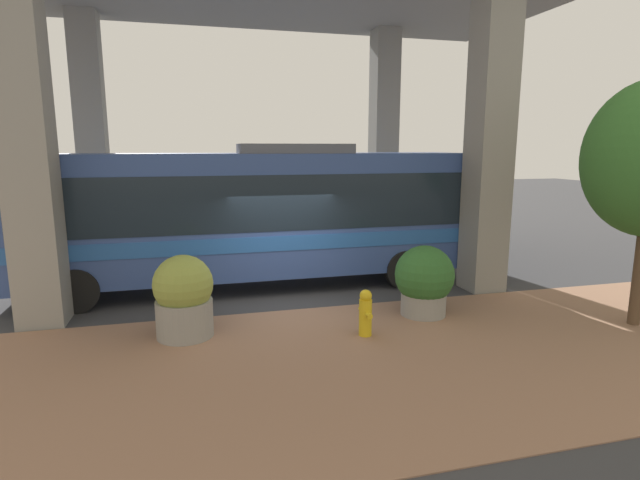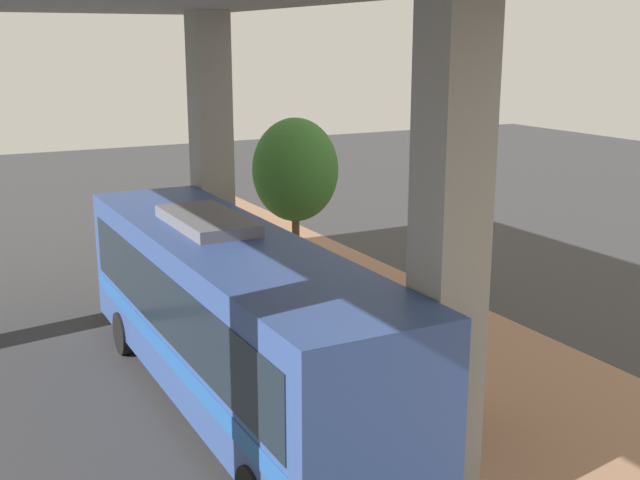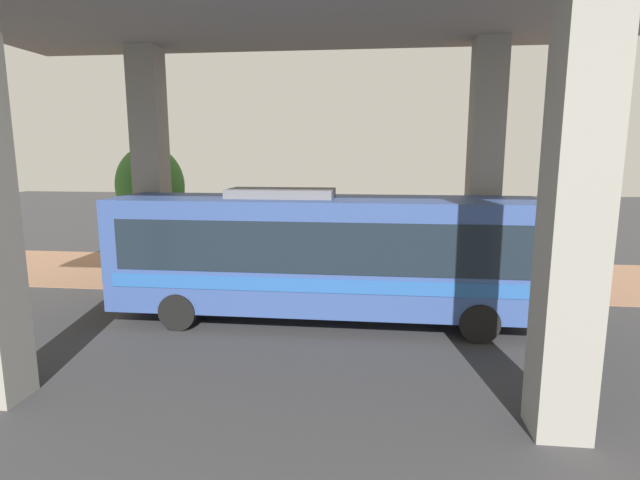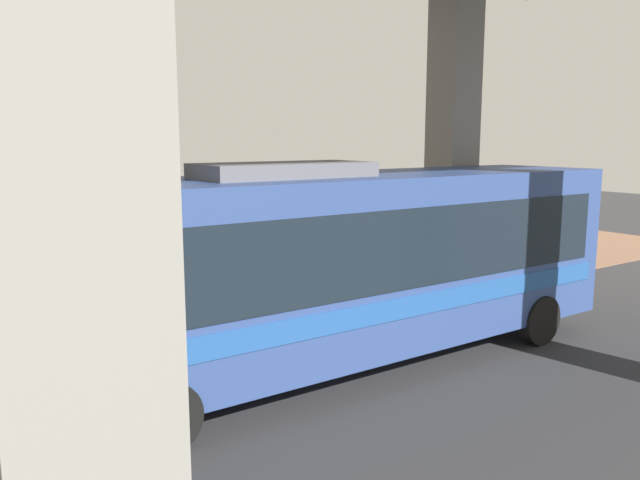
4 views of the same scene
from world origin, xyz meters
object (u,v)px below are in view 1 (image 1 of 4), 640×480
at_px(fire_hydrant, 365,313).
at_px(planter_middle, 424,281).
at_px(bus, 252,211).
at_px(planter_front, 184,297).

height_order(fire_hydrant, planter_middle, planter_middle).
height_order(bus, planter_middle, bus).
height_order(bus, fire_hydrant, bus).
relative_size(bus, fire_hydrant, 12.36).
relative_size(fire_hydrant, planter_middle, 0.60).
bearing_deg(planter_middle, fire_hydrant, 117.30).
distance_m(bus, fire_hydrant, 4.72).
bearing_deg(fire_hydrant, bus, 21.52).
relative_size(fire_hydrant, planter_front, 0.58).
relative_size(bus, planter_middle, 7.47).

